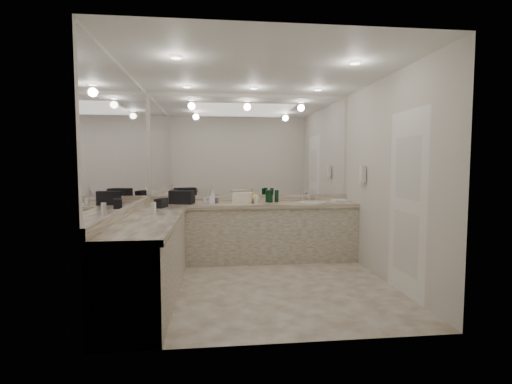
{
  "coord_description": "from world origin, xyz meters",
  "views": [
    {
      "loc": [
        -0.56,
        -4.45,
        1.5
      ],
      "look_at": [
        -0.03,
        0.4,
        1.13
      ],
      "focal_mm": 26.0,
      "sensor_mm": 36.0,
      "label": 1
    }
  ],
  "objects": [
    {
      "name": "vanity_back_top",
      "position": [
        0.0,
        1.19,
        0.87
      ],
      "size": [
        3.2,
        0.64,
        0.06
      ],
      "primitive_type": "cube",
      "color": "beige",
      "rests_on": "vanity_back_base"
    },
    {
      "name": "mirror_back",
      "position": [
        0.0,
        1.49,
        1.77
      ],
      "size": [
        3.12,
        0.01,
        1.55
      ],
      "primitive_type": "cube",
      "color": "white",
      "rests_on": "wall_back"
    },
    {
      "name": "door",
      "position": [
        1.59,
        -0.5,
        1.05
      ],
      "size": [
        0.02,
        0.82,
        2.1
      ],
      "primitive_type": "cube",
      "color": "white",
      "rests_on": "wall_right"
    },
    {
      "name": "green_bottle_1",
      "position": [
        0.39,
        1.25,
        0.99
      ],
      "size": [
        0.06,
        0.06,
        0.19
      ],
      "primitive_type": "cylinder",
      "color": "#114929",
      "rests_on": "vanity_back_top"
    },
    {
      "name": "soap_bottle_a",
      "position": [
        -0.61,
        1.26,
        1.02
      ],
      "size": [
        0.12,
        0.12,
        0.23
      ],
      "primitive_type": "imported",
      "rotation": [
        0.0,
        0.0,
        -0.33
      ],
      "color": "beige",
      "rests_on": "vanity_back_top"
    },
    {
      "name": "faucet",
      "position": [
        0.95,
        1.41,
        0.97
      ],
      "size": [
        0.24,
        0.16,
        0.14
      ],
      "primitive_type": "cube",
      "color": "silver",
      "rests_on": "vanity_back_top"
    },
    {
      "name": "vanity_left_top",
      "position": [
        -1.29,
        -0.3,
        0.87
      ],
      "size": [
        0.64,
        2.42,
        0.06
      ],
      "primitive_type": "cube",
      "color": "beige",
      "rests_on": "vanity_left_base"
    },
    {
      "name": "cream_cosmetic_case",
      "position": [
        -0.15,
        1.19,
        0.98
      ],
      "size": [
        0.32,
        0.25,
        0.17
      ],
      "primitive_type": "cube",
      "rotation": [
        0.0,
        0.0,
        -0.26
      ],
      "color": "beige",
      "rests_on": "vanity_back_top"
    },
    {
      "name": "soap_bottle_c",
      "position": [
        0.05,
        1.23,
        0.99
      ],
      "size": [
        0.16,
        0.16,
        0.18
      ],
      "primitive_type": "imported",
      "rotation": [
        0.0,
        0.0,
        0.12
      ],
      "color": "#DAC378",
      "rests_on": "vanity_back_top"
    },
    {
      "name": "sink",
      "position": [
        0.95,
        1.2,
        0.9
      ],
      "size": [
        0.44,
        0.44,
        0.03
      ],
      "primitive_type": "cylinder",
      "color": "white",
      "rests_on": "vanity_back_top"
    },
    {
      "name": "vanity_back_base",
      "position": [
        0.0,
        1.2,
        0.42
      ],
      "size": [
        3.2,
        0.6,
        0.84
      ],
      "primitive_type": "cube",
      "color": "beige",
      "rests_on": "floor"
    },
    {
      "name": "floor",
      "position": [
        0.0,
        0.0,
        0.0
      ],
      "size": [
        3.2,
        3.2,
        0.0
      ],
      "primitive_type": "plane",
      "color": "#BEB2A2",
      "rests_on": "ground"
    },
    {
      "name": "soap_bottle_b",
      "position": [
        -0.61,
        1.14,
        0.99
      ],
      "size": [
        0.09,
        0.09,
        0.17
      ],
      "primitive_type": "imported",
      "rotation": [
        0.0,
        0.0,
        -0.11
      ],
      "color": "white",
      "rests_on": "vanity_back_top"
    },
    {
      "name": "green_bottle_0",
      "position": [
        0.29,
        1.2,
        1.0
      ],
      "size": [
        0.07,
        0.07,
        0.19
      ],
      "primitive_type": "cylinder",
      "color": "#114929",
      "rests_on": "vanity_back_top"
    },
    {
      "name": "hand_towel",
      "position": [
        1.37,
        1.13,
        0.92
      ],
      "size": [
        0.26,
        0.21,
        0.04
      ],
      "primitive_type": "cube",
      "rotation": [
        0.0,
        0.0,
        0.24
      ],
      "color": "white",
      "rests_on": "vanity_back_top"
    },
    {
      "name": "green_bottle_2",
      "position": [
        0.25,
        1.26,
        0.99
      ],
      "size": [
        0.07,
        0.07,
        0.19
      ],
      "primitive_type": "cylinder",
      "color": "#114929",
      "rests_on": "vanity_back_top"
    },
    {
      "name": "ceiling",
      "position": [
        0.0,
        0.0,
        2.6
      ],
      "size": [
        3.2,
        3.2,
        0.0
      ],
      "primitive_type": "plane",
      "color": "white",
      "rests_on": "floor"
    },
    {
      "name": "wall_left",
      "position": [
        -1.6,
        0.0,
        1.3
      ],
      "size": [
        0.02,
        3.0,
        2.6
      ],
      "primitive_type": "cube",
      "color": "beige",
      "rests_on": "floor"
    },
    {
      "name": "mirror_left",
      "position": [
        -1.59,
        0.0,
        1.77
      ],
      "size": [
        0.01,
        2.92,
        1.55
      ],
      "primitive_type": "cube",
      "color": "white",
      "rests_on": "wall_left"
    },
    {
      "name": "amenity_bottle_4",
      "position": [
        0.05,
        1.13,
        0.95
      ],
      "size": [
        0.06,
        0.06,
        0.11
      ],
      "primitive_type": "cylinder",
      "color": "white",
      "rests_on": "vanity_back_top"
    },
    {
      "name": "black_bag_spill",
      "position": [
        -1.3,
        0.7,
        0.97
      ],
      "size": [
        0.17,
        0.26,
        0.13
      ],
      "primitive_type": "cube",
      "rotation": [
        0.0,
        0.0,
        -0.25
      ],
      "color": "black",
      "rests_on": "vanity_left_top"
    },
    {
      "name": "amenity_bottle_3",
      "position": [
        -1.18,
        1.13,
        0.93
      ],
      "size": [
        0.05,
        0.05,
        0.07
      ],
      "primitive_type": "cylinder",
      "color": "white",
      "rests_on": "vanity_back_top"
    },
    {
      "name": "black_toiletry_bag",
      "position": [
        -1.06,
        1.17,
        1.0
      ],
      "size": [
        0.39,
        0.29,
        0.2
      ],
      "primitive_type": "cube",
      "rotation": [
        0.0,
        0.0,
        -0.25
      ],
      "color": "black",
      "rests_on": "vanity_back_top"
    },
    {
      "name": "wall_back",
      "position": [
        0.0,
        1.5,
        1.3
      ],
      "size": [
        3.2,
        0.02,
        2.6
      ],
      "primitive_type": "cube",
      "color": "beige",
      "rests_on": "floor"
    },
    {
      "name": "amenity_bottle_2",
      "position": [
        -0.73,
        1.24,
        0.94
      ],
      "size": [
        0.06,
        0.06,
        0.09
      ],
      "primitive_type": "cylinder",
      "color": "silver",
      "rests_on": "vanity_back_top"
    },
    {
      "name": "vanity_left_base",
      "position": [
        -1.3,
        -0.3,
        0.42
      ],
      "size": [
        0.6,
        2.4,
        0.84
      ],
      "primitive_type": "cube",
      "color": "beige",
      "rests_on": "floor"
    },
    {
      "name": "amenity_bottle_0",
      "position": [
        -0.55,
        1.18,
        0.94
      ],
      "size": [
        0.06,
        0.06,
        0.08
      ],
      "primitive_type": "cylinder",
      "color": "#3F3F4C",
      "rests_on": "vanity_back_top"
    },
    {
      "name": "backsplash_back",
      "position": [
        0.0,
        1.48,
        0.95
      ],
      "size": [
        3.2,
        0.04,
        0.1
      ],
      "primitive_type": "cube",
      "color": "beige",
      "rests_on": "vanity_back_top"
    },
    {
      "name": "backsplash_left",
      "position": [
        -1.58,
        0.0,
        0.95
      ],
      "size": [
        0.04,
        3.0,
        0.1
      ],
      "primitive_type": "cube",
      "color": "beige",
      "rests_on": "vanity_left_top"
    },
    {
      "name": "lotion_left",
      "position": [
        -1.3,
        0.07,
        0.97
      ],
      "size": [
        0.06,
        0.06,
        0.14
      ],
      "primitive_type": "cylinder",
      "color": "white",
      "rests_on": "vanity_left_top"
    },
    {
      "name": "amenity_bottle_1",
      "position": [
        -0.14,
        1.18,
        0.96
      ],
      "size": [
        0.06,
        0.06,
        0.12
      ],
      "primitive_type": "cylinder",
      "color": "#9966B2",
      "rests_on": "vanity_back_top"
    },
    {
      "name": "wall_phone",
      "position": [
        1.56,
        0.7,
        1.35
      ],
      "size": [
        0.06,
        0.1,
        0.24
      ],
      "primitive_type": "cube",
      "color": "white",
      "rests_on": "wall_right"
    },
    {
      "name": "wall_right",
      "position": [
        1.6,
        0.0,
        1.3
      ],
      "size": [
        0.02,
        3.0,
        2.6
      ],
      "primitive_type": "cube",
      "color": "beige",
      "rests_on": "floor"
    }
  ]
}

